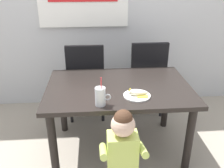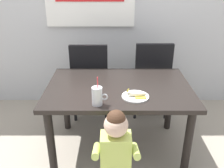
% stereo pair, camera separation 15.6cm
% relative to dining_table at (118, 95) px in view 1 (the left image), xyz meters
% --- Properties ---
extents(ground_plane, '(24.00, 24.00, 0.00)m').
position_rel_dining_table_xyz_m(ground_plane, '(0.00, 0.00, -0.62)').
color(ground_plane, '#9E9384').
extents(dining_table, '(1.33, 0.89, 0.72)m').
position_rel_dining_table_xyz_m(dining_table, '(0.00, 0.00, 0.00)').
color(dining_table, black).
rests_on(dining_table, ground).
extents(dining_chair_left, '(0.44, 0.44, 0.96)m').
position_rel_dining_table_xyz_m(dining_chair_left, '(-0.32, 0.63, -0.08)').
color(dining_chair_left, black).
rests_on(dining_chair_left, ground).
extents(dining_chair_right, '(0.44, 0.45, 0.96)m').
position_rel_dining_table_xyz_m(dining_chair_right, '(0.41, 0.69, -0.08)').
color(dining_chair_right, black).
rests_on(dining_chair_right, ground).
extents(toddler_standing, '(0.33, 0.24, 0.84)m').
position_rel_dining_table_xyz_m(toddler_standing, '(-0.04, -0.66, -0.09)').
color(toddler_standing, '#3F4760').
rests_on(toddler_standing, ground).
extents(milk_cup, '(0.13, 0.08, 0.25)m').
position_rel_dining_table_xyz_m(milk_cup, '(-0.18, -0.35, 0.16)').
color(milk_cup, silver).
rests_on(milk_cup, dining_table).
extents(snack_plate, '(0.23, 0.23, 0.01)m').
position_rel_dining_table_xyz_m(snack_plate, '(0.13, -0.22, 0.10)').
color(snack_plate, white).
rests_on(snack_plate, dining_table).
extents(peeled_banana, '(0.17, 0.11, 0.07)m').
position_rel_dining_table_xyz_m(peeled_banana, '(0.15, -0.23, 0.13)').
color(peeled_banana, '#F4EAC6').
rests_on(peeled_banana, snack_plate).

